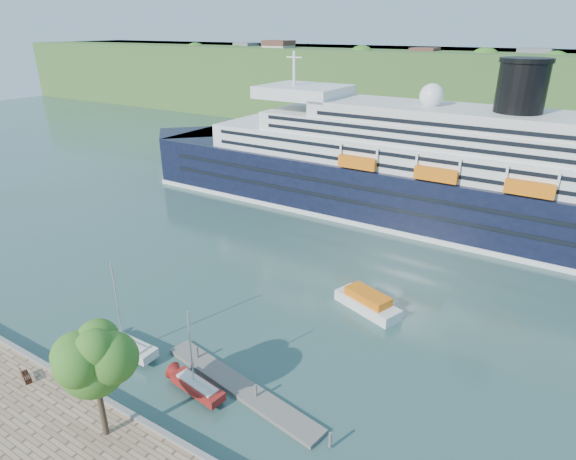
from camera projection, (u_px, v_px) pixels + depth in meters
The scene contains 10 objects.
ground at pixel (131, 421), 40.59m from camera, with size 400.00×400.00×0.00m, color #294843.
far_hillside at pixel (494, 92), 148.93m from camera, with size 400.00×50.00×24.00m, color #355522.
quay_coping at pixel (127, 412), 39.98m from camera, with size 220.00×0.50×0.30m, color slate.
cruise_ship at pixel (426, 143), 77.77m from camera, with size 119.70×17.43×26.88m, color black, non-canonical shape.
park_bench at pixel (26, 375), 43.69m from camera, with size 1.74×0.71×1.12m, color #4C2615, non-canonical shape.
promenade_tree at pixel (96, 378), 36.01m from camera, with size 6.56×6.56×10.87m, color #326C1C, non-canonical shape.
floating_pontoon at pixel (240, 387), 44.14m from camera, with size 18.49×2.26×0.41m, color slate, non-canonical shape.
sailboat_white_near at pixel (122, 313), 47.00m from camera, with size 7.60×2.11×9.82m, color silver, non-canonical shape.
sailboat_red at pixel (195, 357), 41.97m from camera, with size 6.37×1.77×8.22m, color maroon, non-canonical shape.
tender_launch at pixel (368, 301), 56.19m from camera, with size 8.30×2.84×2.29m, color orange, non-canonical shape.
Camera 1 is at (27.77, -19.22, 30.73)m, focal length 30.00 mm.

